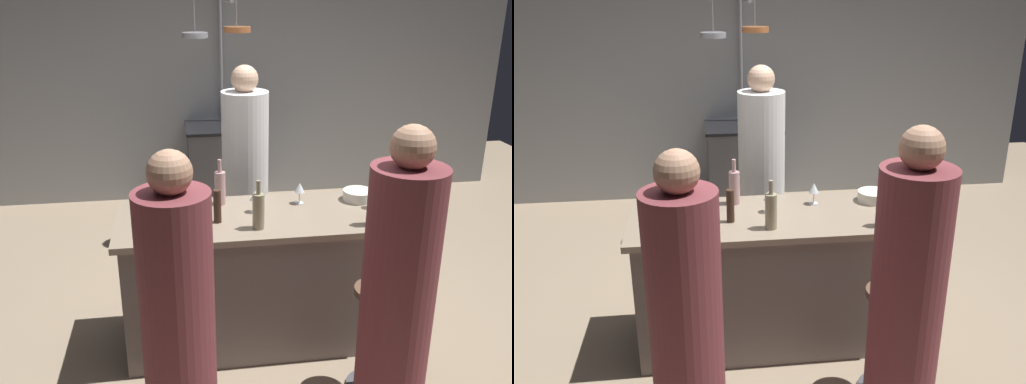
# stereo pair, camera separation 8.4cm
# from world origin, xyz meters

# --- Properties ---
(ground_plane) EXTENTS (9.00, 9.00, 0.00)m
(ground_plane) POSITION_xyz_m (0.00, 0.00, 0.00)
(ground_plane) COLOR gray
(back_wall) EXTENTS (6.40, 0.16, 2.60)m
(back_wall) POSITION_xyz_m (0.00, 2.85, 1.30)
(back_wall) COLOR #9EA3A8
(back_wall) RESTS_ON ground_plane
(kitchen_island) EXTENTS (1.80, 0.72, 0.90)m
(kitchen_island) POSITION_xyz_m (0.00, 0.00, 0.45)
(kitchen_island) COLOR slate
(kitchen_island) RESTS_ON ground_plane
(stove_range) EXTENTS (0.80, 0.64, 0.89)m
(stove_range) POSITION_xyz_m (0.00, 2.45, 0.45)
(stove_range) COLOR #47474C
(stove_range) RESTS_ON ground_plane
(chef) EXTENTS (0.36, 0.36, 1.72)m
(chef) POSITION_xyz_m (0.03, 0.91, 0.80)
(chef) COLOR white
(chef) RESTS_ON ground_plane
(bar_stool_left) EXTENTS (0.28, 0.28, 0.68)m
(bar_stool_left) POSITION_xyz_m (-0.51, -0.62, 0.38)
(bar_stool_left) COLOR #4C4C51
(bar_stool_left) RESTS_ON ground_plane
(guest_left) EXTENTS (0.35, 0.35, 1.63)m
(guest_left) POSITION_xyz_m (-0.53, -0.98, 0.76)
(guest_left) COLOR brown
(guest_left) RESTS_ON ground_plane
(bar_stool_right) EXTENTS (0.28, 0.28, 0.68)m
(bar_stool_right) POSITION_xyz_m (0.57, -0.62, 0.38)
(bar_stool_right) COLOR #4C4C51
(bar_stool_right) RESTS_ON ground_plane
(guest_right) EXTENTS (0.36, 0.36, 1.70)m
(guest_right) POSITION_xyz_m (0.53, -0.97, 0.79)
(guest_right) COLOR brown
(guest_right) RESTS_ON ground_plane
(overhead_pot_rack) EXTENTS (0.57, 1.28, 2.17)m
(overhead_pot_rack) POSITION_xyz_m (-0.05, 2.11, 1.61)
(overhead_pot_rack) COLOR gray
(overhead_pot_rack) RESTS_ON ground_plane
(pepper_mill) EXTENTS (0.05, 0.05, 0.21)m
(pepper_mill) POSITION_xyz_m (-0.27, -0.07, 1.01)
(pepper_mill) COLOR #382319
(pepper_mill) RESTS_ON kitchen_island
(wine_bottle_amber) EXTENTS (0.07, 0.07, 0.30)m
(wine_bottle_amber) POSITION_xyz_m (0.66, -0.25, 1.02)
(wine_bottle_amber) COLOR brown
(wine_bottle_amber) RESTS_ON kitchen_island
(wine_bottle_rose) EXTENTS (0.07, 0.07, 0.31)m
(wine_bottle_rose) POSITION_xyz_m (-0.23, 0.23, 1.02)
(wine_bottle_rose) COLOR #B78C8E
(wine_bottle_rose) RESTS_ON kitchen_island
(wine_bottle_white) EXTENTS (0.07, 0.07, 0.30)m
(wine_bottle_white) POSITION_xyz_m (-0.04, -0.20, 1.02)
(wine_bottle_white) COLOR gray
(wine_bottle_white) RESTS_ON kitchen_island
(wine_glass_near_right_guest) EXTENTS (0.07, 0.07, 0.15)m
(wine_glass_near_right_guest) POSITION_xyz_m (0.74, 0.01, 1.01)
(wine_glass_near_right_guest) COLOR silver
(wine_glass_near_right_guest) RESTS_ON kitchen_island
(wine_glass_by_chef) EXTENTS (0.07, 0.07, 0.15)m
(wine_glass_by_chef) POSITION_xyz_m (0.29, 0.16, 1.01)
(wine_glass_by_chef) COLOR silver
(wine_glass_by_chef) RESTS_ON kitchen_island
(wine_glass_near_left_guest) EXTENTS (0.07, 0.07, 0.15)m
(wine_glass_near_left_guest) POSITION_xyz_m (-0.02, 0.05, 1.01)
(wine_glass_near_left_guest) COLOR silver
(wine_glass_near_left_guest) RESTS_ON kitchen_island
(mixing_bowl_ceramic) EXTENTS (0.21, 0.21, 0.07)m
(mixing_bowl_ceramic) POSITION_xyz_m (0.70, 0.16, 0.94)
(mixing_bowl_ceramic) COLOR silver
(mixing_bowl_ceramic) RESTS_ON kitchen_island
(mixing_bowl_steel) EXTENTS (0.17, 0.17, 0.06)m
(mixing_bowl_steel) POSITION_xyz_m (-0.46, -0.08, 0.93)
(mixing_bowl_steel) COLOR #B7B7BC
(mixing_bowl_steel) RESTS_ON kitchen_island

